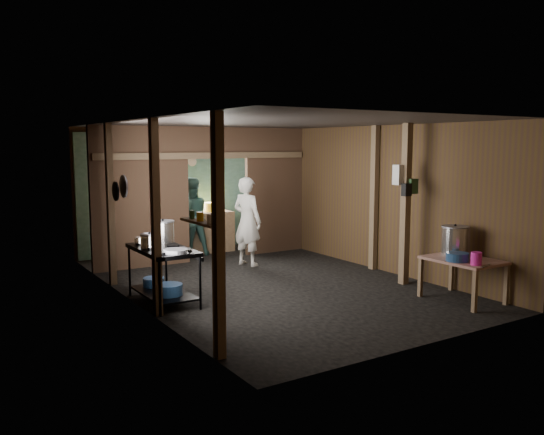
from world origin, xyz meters
TOP-DOWN VIEW (x-y plane):
  - floor at (0.00, 0.00)m, footprint 4.50×7.00m
  - ceiling at (0.00, 0.00)m, footprint 4.50×7.00m
  - wall_back at (0.00, 3.50)m, footprint 4.50×0.00m
  - wall_front at (0.00, -3.50)m, footprint 4.50×0.00m
  - wall_left at (-2.25, 0.00)m, footprint 0.00×7.00m
  - wall_right at (2.25, 0.00)m, footprint 0.00×7.00m
  - partition_left at (-1.32, 2.20)m, footprint 1.85×0.10m
  - partition_right at (1.57, 2.20)m, footprint 1.35×0.10m
  - partition_header at (0.25, 2.20)m, footprint 1.30×0.10m
  - turquoise_panel at (0.00, 3.44)m, footprint 4.40×0.06m
  - back_counter at (0.30, 2.95)m, footprint 1.20×0.50m
  - wall_clock at (0.25, 3.40)m, footprint 0.20×0.03m
  - post_left_a at (-2.18, -2.60)m, footprint 0.10×0.12m
  - post_left_b at (-2.18, -0.80)m, footprint 0.10×0.12m
  - post_left_c at (-2.18, 1.20)m, footprint 0.10×0.12m
  - post_right at (2.18, -0.20)m, footprint 0.10×0.12m
  - post_free at (1.85, -1.30)m, footprint 0.12×0.12m
  - cross_beam at (0.00, 2.15)m, footprint 4.40×0.12m
  - pan_lid_big at (-2.21, 0.40)m, footprint 0.03×0.34m
  - pan_lid_small at (-2.21, 0.80)m, footprint 0.03×0.30m
  - wall_shelf at (-2.15, -2.10)m, footprint 0.14×0.80m
  - jar_white at (-2.15, -2.35)m, footprint 0.07×0.07m
  - jar_yellow at (-2.15, -2.10)m, footprint 0.08×0.08m
  - jar_green at (-2.15, -1.88)m, footprint 0.06×0.06m
  - bag_white at (1.80, -1.22)m, footprint 0.22×0.15m
  - bag_green at (1.92, -1.36)m, footprint 0.16×0.12m
  - bag_black at (1.78, -1.38)m, footprint 0.14×0.10m
  - gas_range at (-1.88, -0.25)m, footprint 0.70×1.35m
  - prep_table at (1.83, -2.49)m, footprint 0.76×1.05m
  - stove_pot_large at (-1.71, 0.16)m, footprint 0.37×0.37m
  - stove_pot_med at (-2.05, -0.19)m, footprint 0.35×0.35m
  - stove_saucepan at (-2.05, 0.18)m, footprint 0.22×0.22m
  - frying_pan at (-1.88, -0.73)m, footprint 0.45×0.61m
  - blue_tub_front at (-1.88, -0.46)m, footprint 0.38×0.38m
  - blue_tub_back at (-1.88, 0.14)m, footprint 0.32×0.32m
  - stock_pot at (1.92, -2.25)m, footprint 0.49×0.49m
  - wash_basin at (1.62, -2.55)m, footprint 0.40×0.40m
  - pink_bucket at (1.63, -2.86)m, footprint 0.16×0.16m
  - knife at (1.68, -2.99)m, footprint 0.30×0.11m
  - yellow_tub at (0.50, 2.95)m, footprint 0.35×0.35m
  - red_cup at (0.07, 2.95)m, footprint 0.12×0.12m
  - cook at (0.41, 1.32)m, footprint 0.59×0.71m
  - worker_back at (-0.08, 2.77)m, footprint 0.84×0.70m

SIDE VIEW (x-z plane):
  - floor at x=0.00m, z-range 0.00..0.00m
  - blue_tub_back at x=-1.88m, z-range 0.15..0.28m
  - blue_tub_front at x=-1.88m, z-range 0.15..0.31m
  - prep_table at x=1.83m, z-range 0.00..0.62m
  - gas_range at x=-1.88m, z-range 0.00..0.80m
  - back_counter at x=0.30m, z-range 0.00..0.85m
  - knife at x=1.68m, z-range 0.62..0.63m
  - wash_basin at x=1.62m, z-range 0.62..0.74m
  - pink_bucket at x=1.63m, z-range 0.62..0.80m
  - worker_back at x=-0.08m, z-range 0.00..1.59m
  - frying_pan at x=-1.88m, z-range 0.79..0.86m
  - stock_pot at x=1.92m, z-range 0.60..1.06m
  - cook at x=0.41m, z-range 0.00..1.67m
  - stove_saucepan at x=-2.05m, z-range 0.80..0.91m
  - stove_pot_med at x=-2.05m, z-range 0.78..1.01m
  - red_cup at x=0.07m, z-range 0.85..0.99m
  - yellow_tub at x=0.50m, z-range 0.85..1.04m
  - stove_pot_large at x=-1.71m, z-range 0.78..1.13m
  - turquoise_panel at x=0.00m, z-range 0.00..2.50m
  - wall_back at x=0.00m, z-range 0.00..2.60m
  - wall_front at x=0.00m, z-range 0.00..2.60m
  - wall_left at x=-2.25m, z-range 0.00..2.60m
  - wall_right at x=2.25m, z-range 0.00..2.60m
  - partition_left at x=-1.32m, z-range 0.00..2.60m
  - partition_right at x=1.57m, z-range 0.00..2.60m
  - post_left_a at x=-2.18m, z-range 0.00..2.60m
  - post_left_b at x=-2.18m, z-range 0.00..2.60m
  - post_left_c at x=-2.18m, z-range 0.00..2.60m
  - post_right at x=2.18m, z-range 0.00..2.60m
  - post_free at x=1.85m, z-range 0.00..2.60m
  - wall_shelf at x=-2.15m, z-range 1.39..1.41m
  - jar_white at x=-2.15m, z-range 1.42..1.52m
  - jar_yellow at x=-2.15m, z-range 1.42..1.52m
  - jar_green at x=-2.15m, z-range 1.42..1.52m
  - pan_lid_small at x=-2.21m, z-range 1.40..1.70m
  - bag_black at x=1.78m, z-range 1.45..1.65m
  - bag_green at x=1.92m, z-range 1.48..1.72m
  - pan_lid_big at x=-2.21m, z-range 1.48..1.82m
  - bag_white at x=1.80m, z-range 1.62..1.94m
  - wall_clock at x=0.25m, z-range 1.80..2.00m
  - cross_beam at x=0.00m, z-range 1.99..2.11m
  - partition_header at x=0.25m, z-range 2.00..2.60m
  - ceiling at x=0.00m, z-range 2.60..2.60m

